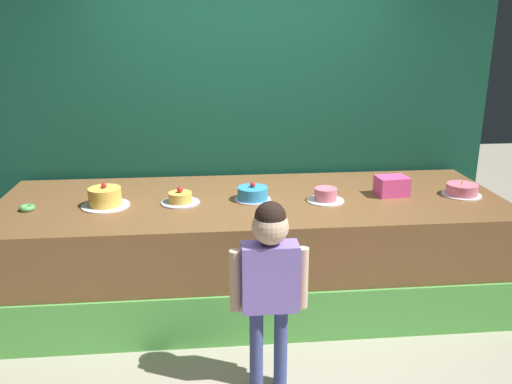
% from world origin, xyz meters
% --- Properties ---
extents(ground_plane, '(12.00, 12.00, 0.00)m').
position_xyz_m(ground_plane, '(0.00, 0.00, 0.00)').
color(ground_plane, '#ADA38E').
extents(stage_platform, '(3.82, 1.36, 0.84)m').
position_xyz_m(stage_platform, '(0.00, 0.66, 0.42)').
color(stage_platform, brown).
rests_on(stage_platform, ground_plane).
extents(curtain_backdrop, '(4.34, 0.08, 3.11)m').
position_xyz_m(curtain_backdrop, '(0.00, 1.44, 1.55)').
color(curtain_backdrop, '#144C38').
rests_on(curtain_backdrop, ground_plane).
extents(child_figure, '(0.46, 0.21, 1.18)m').
position_xyz_m(child_figure, '(-0.00, -0.44, 0.76)').
color(child_figure, '#3F4C8C').
rests_on(child_figure, ground_plane).
extents(pink_box, '(0.25, 0.20, 0.15)m').
position_xyz_m(pink_box, '(1.08, 0.64, 0.91)').
color(pink_box, '#F44D9C').
rests_on(pink_box, stage_platform).
extents(donut, '(0.11, 0.11, 0.04)m').
position_xyz_m(donut, '(-1.63, 0.55, 0.86)').
color(donut, '#59B259').
rests_on(donut, stage_platform).
extents(cake_far_left, '(0.35, 0.35, 0.18)m').
position_xyz_m(cake_far_left, '(-1.08, 0.59, 0.90)').
color(cake_far_left, white).
rests_on(cake_far_left, stage_platform).
extents(cake_left, '(0.29, 0.29, 0.13)m').
position_xyz_m(cake_left, '(-0.54, 0.61, 0.88)').
color(cake_left, silver).
rests_on(cake_left, stage_platform).
extents(cake_center, '(0.28, 0.28, 0.14)m').
position_xyz_m(cake_center, '(0.00, 0.63, 0.89)').
color(cake_center, silver).
rests_on(cake_center, stage_platform).
extents(cake_right, '(0.28, 0.28, 0.10)m').
position_xyz_m(cake_right, '(0.54, 0.55, 0.88)').
color(cake_right, white).
rests_on(cake_right, stage_platform).
extents(cake_far_right, '(0.30, 0.30, 0.13)m').
position_xyz_m(cake_far_right, '(1.63, 0.58, 0.88)').
color(cake_far_right, white).
rests_on(cake_far_right, stage_platform).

